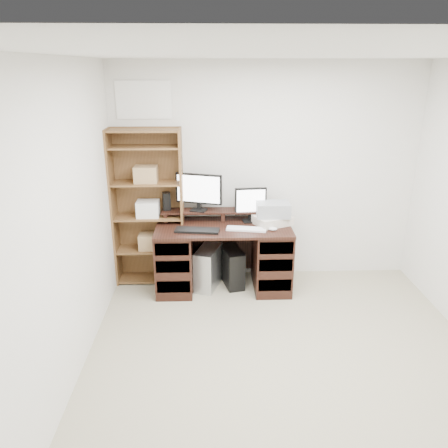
{
  "coord_description": "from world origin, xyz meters",
  "views": [
    {
      "loc": [
        -0.64,
        -2.91,
        2.42
      ],
      "look_at": [
        -0.5,
        1.43,
        0.85
      ],
      "focal_mm": 35.0,
      "sensor_mm": 36.0,
      "label": 1
    }
  ],
  "objects_px": {
    "desk": "(223,256)",
    "bookshelf": "(148,207)",
    "monitor_wide": "(199,190)",
    "printer": "(273,220)",
    "tower_black": "(232,267)",
    "tower_silver": "(208,267)",
    "monitor_small": "(251,203)"
  },
  "relations": [
    {
      "from": "desk",
      "to": "bookshelf",
      "type": "relative_size",
      "value": 0.83
    },
    {
      "from": "desk",
      "to": "tower_silver",
      "type": "relative_size",
      "value": 3.17
    },
    {
      "from": "tower_silver",
      "to": "bookshelf",
      "type": "distance_m",
      "value": 0.98
    },
    {
      "from": "desk",
      "to": "bookshelf",
      "type": "bearing_deg",
      "value": 165.94
    },
    {
      "from": "monitor_wide",
      "to": "monitor_small",
      "type": "relative_size",
      "value": 1.33
    },
    {
      "from": "desk",
      "to": "tower_silver",
      "type": "xyz_separation_m",
      "value": [
        -0.17,
        0.02,
        -0.15
      ]
    },
    {
      "from": "desk",
      "to": "printer",
      "type": "xyz_separation_m",
      "value": [
        0.55,
        0.04,
        0.41
      ]
    },
    {
      "from": "bookshelf",
      "to": "monitor_small",
      "type": "bearing_deg",
      "value": -3.13
    },
    {
      "from": "desk",
      "to": "bookshelf",
      "type": "distance_m",
      "value": 1.02
    },
    {
      "from": "printer",
      "to": "tower_silver",
      "type": "bearing_deg",
      "value": 157.91
    },
    {
      "from": "tower_black",
      "to": "bookshelf",
      "type": "height_order",
      "value": "bookshelf"
    },
    {
      "from": "tower_black",
      "to": "tower_silver",
      "type": "bearing_deg",
      "value": 175.83
    },
    {
      "from": "printer",
      "to": "tower_silver",
      "type": "xyz_separation_m",
      "value": [
        -0.73,
        -0.03,
        -0.56
      ]
    },
    {
      "from": "monitor_small",
      "to": "tower_silver",
      "type": "relative_size",
      "value": 0.83
    },
    {
      "from": "desk",
      "to": "monitor_wide",
      "type": "height_order",
      "value": "monitor_wide"
    },
    {
      "from": "printer",
      "to": "tower_black",
      "type": "distance_m",
      "value": 0.73
    },
    {
      "from": "tower_silver",
      "to": "desk",
      "type": "bearing_deg",
      "value": 11.7
    },
    {
      "from": "printer",
      "to": "bookshelf",
      "type": "relative_size",
      "value": 0.22
    },
    {
      "from": "monitor_small",
      "to": "printer",
      "type": "bearing_deg",
      "value": -29.37
    },
    {
      "from": "tower_silver",
      "to": "tower_black",
      "type": "height_order",
      "value": "tower_silver"
    },
    {
      "from": "monitor_wide",
      "to": "monitor_small",
      "type": "bearing_deg",
      "value": 11.67
    },
    {
      "from": "monitor_small",
      "to": "tower_black",
      "type": "distance_m",
      "value": 0.78
    },
    {
      "from": "desk",
      "to": "printer",
      "type": "distance_m",
      "value": 0.69
    },
    {
      "from": "monitor_wide",
      "to": "printer",
      "type": "height_order",
      "value": "monitor_wide"
    },
    {
      "from": "tower_silver",
      "to": "bookshelf",
      "type": "relative_size",
      "value": 0.26
    },
    {
      "from": "bookshelf",
      "to": "tower_silver",
      "type": "bearing_deg",
      "value": -16.12
    },
    {
      "from": "tower_black",
      "to": "bookshelf",
      "type": "distance_m",
      "value": 1.19
    },
    {
      "from": "monitor_small",
      "to": "tower_black",
      "type": "bearing_deg",
      "value": -162.7
    },
    {
      "from": "monitor_small",
      "to": "bookshelf",
      "type": "distance_m",
      "value": 1.17
    },
    {
      "from": "monitor_wide",
      "to": "tower_black",
      "type": "xyz_separation_m",
      "value": [
        0.38,
        -0.14,
        -0.89
      ]
    },
    {
      "from": "monitor_small",
      "to": "tower_silver",
      "type": "distance_m",
      "value": 0.88
    },
    {
      "from": "desk",
      "to": "monitor_wide",
      "type": "distance_m",
      "value": 0.79
    }
  ]
}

